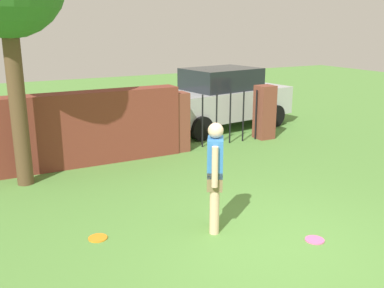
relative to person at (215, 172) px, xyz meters
The scene contains 7 objects.
ground_plane 1.30m from the person, 58.19° to the right, with size 40.00×40.00×0.00m, color #568C3D.
brick_wall 4.16m from the person, 103.97° to the left, with size 4.59×0.50×1.57m, color brown.
person is the anchor object (origin of this frame).
fence_gate 4.83m from the person, 56.62° to the left, with size 2.97×0.44×1.40m.
car 6.67m from the person, 57.69° to the left, with size 4.40×2.39×1.72m.
frisbee_orange 1.91m from the person, 161.66° to the left, with size 0.27×0.27×0.02m, color orange.
frisbee_pink 1.69m from the person, 41.71° to the right, with size 0.27×0.27×0.02m, color pink.
Camera 1 is at (-3.59, -4.31, 2.95)m, focal length 41.34 mm.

